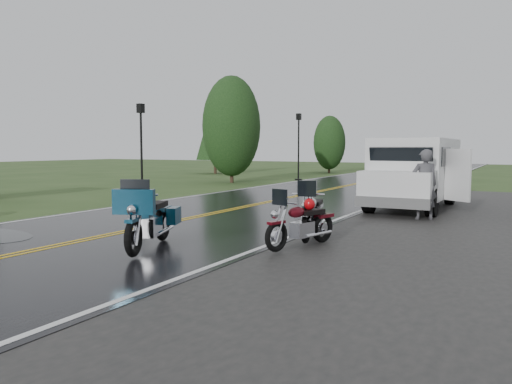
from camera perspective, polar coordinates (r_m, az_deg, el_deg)
ground at (r=12.08m, az=-16.49°, el=-4.90°), size 120.00×120.00×0.00m
road at (r=20.33m, az=3.92°, el=-0.67°), size 8.00×100.00×0.04m
motorcycle_red at (r=9.52m, az=2.34°, el=-3.71°), size 1.25×2.14×1.19m
motorcycle_teal at (r=9.31m, az=-13.87°, el=-3.32°), size 1.72×2.57×1.43m
motorcycle_silver at (r=10.41m, az=5.74°, el=-2.70°), size 1.28×2.31×1.29m
van_white at (r=15.83m, az=12.87°, el=1.89°), size 2.32×6.14×2.41m
person_at_van at (r=14.82m, az=18.68°, el=0.71°), size 0.86×0.76×1.98m
lamp_post_near_left at (r=20.75m, az=-12.96°, el=4.62°), size 0.33×0.33×3.86m
lamp_post_far_left at (r=31.64m, az=4.88°, el=5.19°), size 0.36×0.36×4.25m
tree_left_mid at (r=29.44m, az=-2.81°, el=6.28°), size 3.42×3.42×5.34m
tree_left_far at (r=41.26m, az=8.38°, el=4.94°), size 2.59×2.59×3.99m
pine_left_far at (r=39.97m, az=-4.70°, el=6.64°), size 3.03×3.03×6.31m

